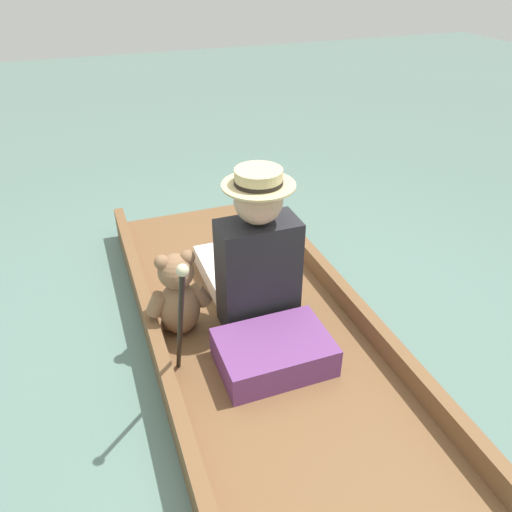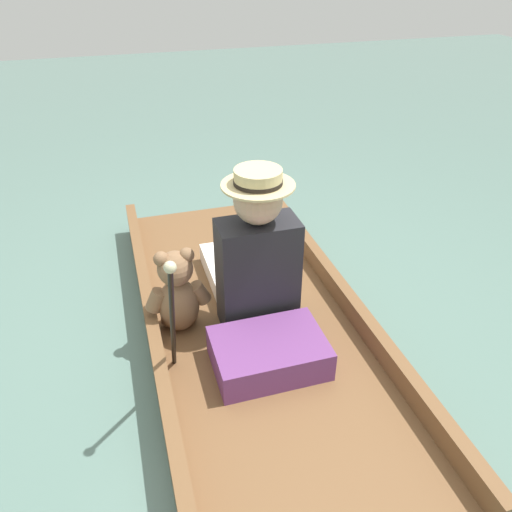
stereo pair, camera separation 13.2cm
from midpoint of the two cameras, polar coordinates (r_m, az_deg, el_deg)
The scene contains 7 objects.
ground_plane at distance 2.66m, azimuth 0.97°, elevation -8.88°, with size 16.00×16.00×0.00m, color slate.
punt_boat at distance 2.62m, azimuth 0.98°, elevation -7.84°, with size 1.07×2.57×0.22m.
seat_cushion at distance 2.30m, azimuth 3.15°, elevation -11.04°, with size 0.50×0.35×0.15m.
seated_person at distance 2.48m, azimuth 1.09°, elevation -0.43°, with size 0.38×0.81×0.83m.
teddy_bear at distance 2.43m, azimuth -7.41°, elevation -4.25°, with size 0.32×0.19×0.46m.
wine_glass at distance 3.01m, azimuth 5.22°, elevation 0.32°, with size 0.09×0.09×0.09m.
walking_cane at distance 1.94m, azimuth -7.64°, elevation -6.49°, with size 0.04×0.37×0.77m.
Camera 2 is at (-0.55, -1.93, 1.76)m, focal length 35.00 mm.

